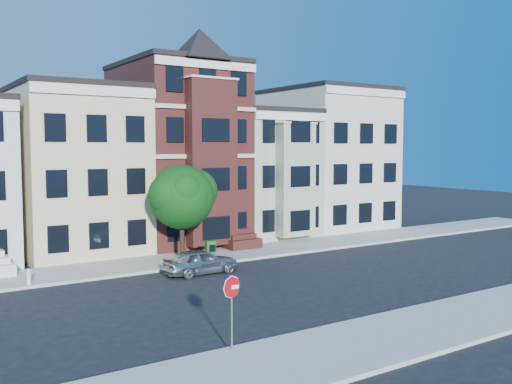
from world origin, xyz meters
TOP-DOWN VIEW (x-y plane):
  - ground at (0.00, 0.00)m, footprint 120.00×120.00m
  - far_sidewalk at (0.00, 8.00)m, footprint 60.00×4.00m
  - near_sidewalk at (0.00, -8.00)m, footprint 60.00×4.00m
  - house_yellow at (-7.00, 14.50)m, footprint 7.00×9.00m
  - house_brown at (0.00, 14.50)m, footprint 7.00×9.00m
  - house_green at (6.50, 14.50)m, footprint 6.00×9.00m
  - house_cream at (13.50, 14.50)m, footprint 8.00×9.00m
  - street_tree at (-2.98, 7.63)m, footprint 6.76×6.76m
  - parked_car at (-3.49, 4.39)m, footprint 3.93×1.59m
  - newspaper_box at (-1.72, 6.61)m, footprint 0.59×0.54m
  - fire_hydrant at (-11.52, 6.30)m, footprint 0.23×0.23m
  - stop_sign at (-8.02, -6.30)m, footprint 0.75×0.20m

SIDE VIEW (x-z plane):
  - ground at x=0.00m, z-range 0.00..0.00m
  - far_sidewalk at x=0.00m, z-range 0.00..0.15m
  - near_sidewalk at x=0.00m, z-range 0.00..0.15m
  - fire_hydrant at x=-11.52m, z-range 0.15..0.75m
  - parked_car at x=-3.49m, z-range 0.00..1.34m
  - newspaper_box at x=-1.72m, z-range 0.15..1.30m
  - stop_sign at x=-8.02m, z-range 0.15..2.84m
  - street_tree at x=-2.98m, z-range 0.15..6.86m
  - house_green at x=6.50m, z-range 0.00..9.00m
  - house_yellow at x=-7.00m, z-range 0.00..10.00m
  - house_cream at x=13.50m, z-range 0.00..11.00m
  - house_brown at x=0.00m, z-range 0.00..12.00m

